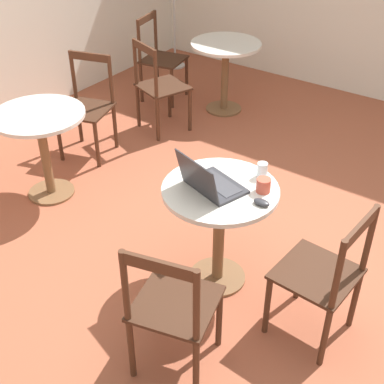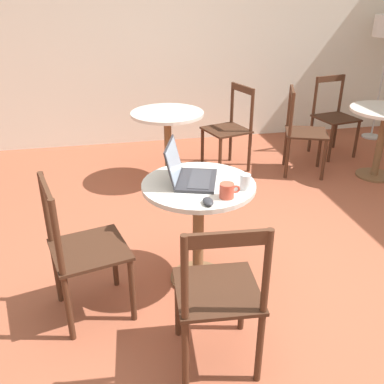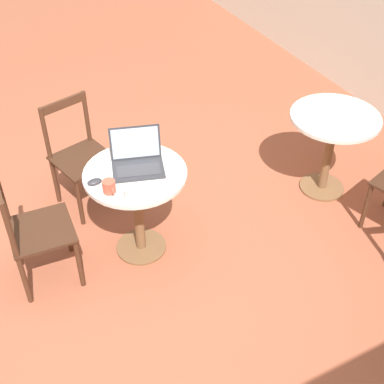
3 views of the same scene
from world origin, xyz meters
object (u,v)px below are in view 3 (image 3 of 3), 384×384
cafe_table_near (137,191)px  laptop (137,161)px  mug (109,187)px  chair_near_left (80,156)px  cafe_table_far (332,134)px  chair_near_front (34,231)px  mouse (95,182)px  drinking_glass (129,194)px

cafe_table_near → laptop: bearing=140.1°
cafe_table_near → mug: 0.33m
cafe_table_near → chair_near_left: bearing=-165.7°
cafe_table_far → chair_near_front: bearing=-92.5°
chair_near_front → cafe_table_near: bearing=85.9°
cafe_table_far → mug: mug is taller
cafe_table_far → chair_near_front: size_ratio=0.81×
chair_near_front → mug: bearing=71.1°
mouse → mug: 0.14m
cafe_table_far → mug: (0.07, -1.91, 0.21)m
cafe_table_far → laptop: size_ratio=1.74×
laptop → mug: size_ratio=3.43×
chair_near_front → drinking_glass: bearing=62.7°
cafe_table_far → chair_near_left: bearing=-112.8°
mouse → chair_near_left: bearing=172.4°
cafe_table_far → mug: bearing=-88.0°
mouse → mug: bearing=24.9°
cafe_table_near → mouse: mouse is taller
cafe_table_far → mouse: bearing=-91.7°
chair_near_front → drinking_glass: 0.74m
laptop → mouse: bearing=-82.4°
chair_near_left → mug: bearing=-2.6°
laptop → chair_near_front: bearing=-90.2°
cafe_table_far → mug: size_ratio=5.97×
cafe_table_far → laptop: bearing=-93.6°
laptop → mug: (0.17, -0.27, -0.01)m
drinking_glass → cafe_table_near: bearing=151.0°
chair_near_left → mouse: 0.79m
cafe_table_near → drinking_glass: size_ratio=7.61×
cafe_table_near → chair_near_left: 0.77m
drinking_glass → mouse: bearing=-150.8°
mug → drinking_glass: 0.16m
chair_near_left → mouse: bearing=-7.6°
cafe_table_near → laptop: laptop is taller
mug → drinking_glass: (0.13, 0.09, 0.00)m
chair_near_left → laptop: 0.80m
chair_near_left → mug: chair_near_left is taller
cafe_table_near → chair_near_front: bearing=-94.1°
cafe_table_far → cafe_table_near: bearing=-91.8°
chair_near_front → mouse: (0.05, 0.45, 0.30)m
cafe_table_near → chair_near_front: chair_near_front is taller
laptop → mug: 0.32m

